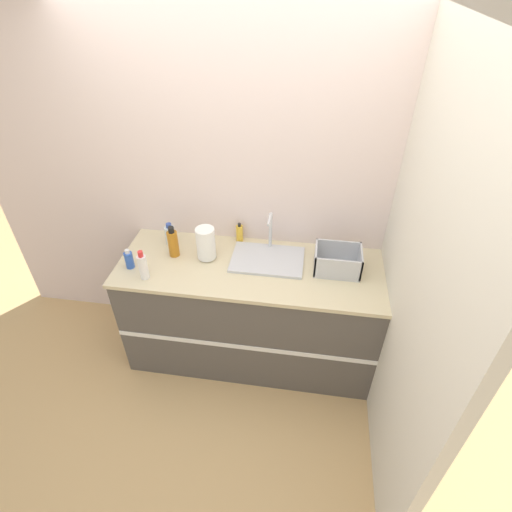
% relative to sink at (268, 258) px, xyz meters
% --- Properties ---
extents(ground_plane, '(12.00, 12.00, 0.00)m').
position_rel_sink_xyz_m(ground_plane, '(-0.11, -0.43, -0.94)').
color(ground_plane, tan).
extents(wall_back, '(4.26, 0.06, 2.60)m').
position_rel_sink_xyz_m(wall_back, '(-0.11, 0.28, 0.36)').
color(wall_back, silver).
rests_on(wall_back, ground_plane).
extents(wall_right, '(0.06, 2.68, 2.60)m').
position_rel_sink_xyz_m(wall_right, '(0.85, -0.09, 0.36)').
color(wall_right, beige).
rests_on(wall_right, ground_plane).
extents(counter_cabinet, '(1.89, 0.70, 0.91)m').
position_rel_sink_xyz_m(counter_cabinet, '(-0.11, -0.09, -0.48)').
color(counter_cabinet, '#514C47').
rests_on(counter_cabinet, ground_plane).
extents(sink, '(0.51, 0.35, 0.31)m').
position_rel_sink_xyz_m(sink, '(0.00, 0.00, 0.00)').
color(sink, silver).
rests_on(sink, counter_cabinet).
extents(paper_towel_roll, '(0.14, 0.14, 0.25)m').
position_rel_sink_xyz_m(paper_towel_roll, '(-0.44, -0.04, 0.10)').
color(paper_towel_roll, '#4C4C51').
rests_on(paper_towel_roll, counter_cabinet).
extents(dish_rack, '(0.32, 0.23, 0.17)m').
position_rel_sink_xyz_m(dish_rack, '(0.49, -0.04, 0.04)').
color(dish_rack, '#B7BABF').
rests_on(dish_rack, counter_cabinet).
extents(bottle_clear, '(0.07, 0.07, 0.17)m').
position_rel_sink_xyz_m(bottle_clear, '(-0.75, 0.10, 0.06)').
color(bottle_clear, silver).
rests_on(bottle_clear, counter_cabinet).
extents(bottle_white_spray, '(0.06, 0.06, 0.22)m').
position_rel_sink_xyz_m(bottle_white_spray, '(-0.80, -0.32, 0.08)').
color(bottle_white_spray, white).
rests_on(bottle_white_spray, counter_cabinet).
extents(bottle_amber, '(0.07, 0.07, 0.24)m').
position_rel_sink_xyz_m(bottle_amber, '(-0.68, -0.04, 0.08)').
color(bottle_amber, '#B26B19').
rests_on(bottle_amber, counter_cabinet).
extents(bottle_blue, '(0.06, 0.06, 0.15)m').
position_rel_sink_xyz_m(bottle_blue, '(-0.94, -0.22, 0.04)').
color(bottle_blue, '#2D56B7').
rests_on(bottle_blue, counter_cabinet).
extents(soap_dispenser, '(0.05, 0.05, 0.16)m').
position_rel_sink_xyz_m(soap_dispenser, '(-0.24, 0.20, 0.05)').
color(soap_dispenser, gold).
rests_on(soap_dispenser, counter_cabinet).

